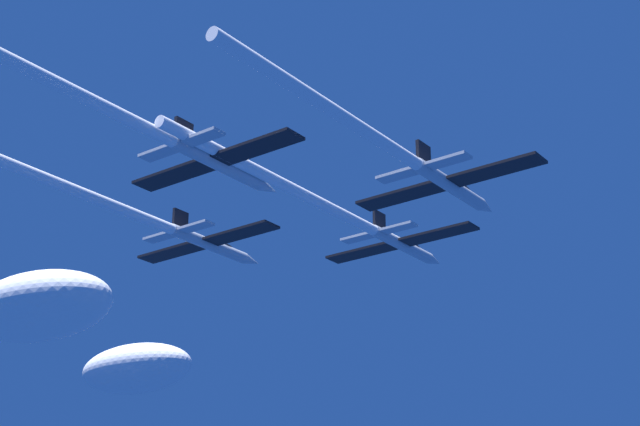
# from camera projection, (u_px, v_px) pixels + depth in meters

# --- Properties ---
(jet_lead) EXTENTS (18.31, 44.88, 3.03)m
(jet_lead) POSITION_uv_depth(u_px,v_px,m) (345.00, 216.00, 98.50)
(jet_lead) COLOR #B2BAC6
(jet_left_wing) EXTENTS (18.31, 41.94, 3.03)m
(jet_left_wing) POSITION_uv_depth(u_px,v_px,m) (144.00, 218.00, 96.59)
(jet_left_wing) COLOR #B2BAC6
(jet_right_wing) EXTENTS (18.31, 39.49, 3.03)m
(jet_right_wing) POSITION_uv_depth(u_px,v_px,m) (399.00, 153.00, 81.26)
(jet_right_wing) COLOR #B2BAC6
(jet_slot) EXTENTS (18.31, 44.05, 3.03)m
(jet_slot) POSITION_uv_depth(u_px,v_px,m) (131.00, 120.00, 78.11)
(jet_slot) COLOR #B2BAC6
(cloud_wispy) EXTENTS (20.80, 11.44, 7.28)m
(cloud_wispy) POSITION_uv_depth(u_px,v_px,m) (136.00, 369.00, 148.35)
(cloud_wispy) COLOR white
(cloud_puffy) EXTENTS (25.23, 13.87, 8.83)m
(cloud_puffy) POSITION_uv_depth(u_px,v_px,m) (39.00, 307.00, 131.25)
(cloud_puffy) COLOR white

